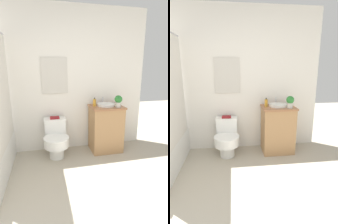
# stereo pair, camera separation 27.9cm
# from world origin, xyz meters

# --- Properties ---
(wall_back) EXTENTS (3.57, 0.07, 2.50)m
(wall_back) POSITION_xyz_m (0.00, 2.30, 1.25)
(wall_back) COLOR white
(wall_back) RESTS_ON ground_plane
(toilet) EXTENTS (0.42, 0.56, 0.64)m
(toilet) POSITION_xyz_m (0.09, 1.98, 0.32)
(toilet) COLOR white
(toilet) RESTS_ON ground_plane
(vanity) EXTENTS (0.57, 0.47, 0.83)m
(vanity) POSITION_xyz_m (0.99, 2.02, 0.42)
(vanity) COLOR #AD7F51
(vanity) RESTS_ON ground_plane
(sink) EXTENTS (0.32, 0.35, 0.13)m
(sink) POSITION_xyz_m (0.99, 2.05, 0.85)
(sink) COLOR white
(sink) RESTS_ON vanity
(soap_bottle) EXTENTS (0.05, 0.05, 0.15)m
(soap_bottle) POSITION_xyz_m (0.78, 2.06, 0.90)
(soap_bottle) COLOR gold
(soap_bottle) RESTS_ON vanity
(potted_plant) EXTENTS (0.13, 0.13, 0.20)m
(potted_plant) POSITION_xyz_m (1.16, 1.90, 0.95)
(potted_plant) COLOR beige
(potted_plant) RESTS_ON vanity
(book_on_tank) EXTENTS (0.16, 0.13, 0.02)m
(book_on_tank) POSITION_xyz_m (0.09, 2.13, 0.65)
(book_on_tank) COLOR maroon
(book_on_tank) RESTS_ON toilet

